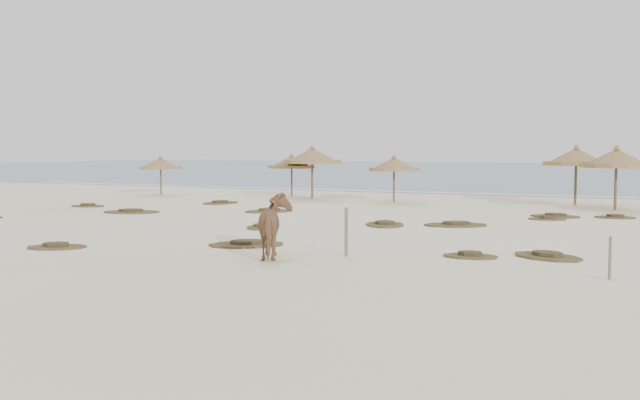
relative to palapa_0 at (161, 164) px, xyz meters
The scene contains 26 objects.
ground 24.11m from the palapa_0, 45.81° to the right, with size 160.00×160.00×0.00m, color #F1E2C6.
ocean 60.18m from the palapa_0, 73.83° to the left, with size 200.00×100.00×0.01m, color navy.
foam_line 19.00m from the palapa_0, 27.62° to the left, with size 70.00×0.60×0.01m, color white.
palapa_0 is the anchor object (origin of this frame).
palapa_1 9.99m from the palapa_0, ahead, with size 3.61×3.61×3.08m.
palapa_2 8.33m from the palapa_0, 12.96° to the left, with size 3.34×3.34×2.59m.
palapa_3 15.01m from the palapa_0, ahead, with size 2.93×2.93×2.56m.
palapa_4 26.03m from the palapa_0, ahead, with size 4.19×4.19×3.05m.
palapa_5 24.17m from the palapa_0, ahead, with size 3.61×3.61×3.09m.
horse 26.85m from the palapa_0, 46.72° to the right, with size 0.91×2.01×1.70m, color #8A5E3E.
fence_post_near 27.19m from the palapa_0, 42.74° to the right, with size 0.10×0.10×1.30m, color #706154.
fence_post_far 32.81m from the palapa_0, 35.93° to the right, with size 0.07×0.07×0.95m, color #706154.
scrub_1 12.46m from the palapa_0, 59.14° to the right, with size 2.95×2.35×0.16m.
scrub_2 20.08m from the palapa_0, 42.90° to the right, with size 1.53×1.87×0.16m.
scrub_3 23.18m from the palapa_0, 25.42° to the right, with size 2.86×2.50×0.16m.
scrub_4 29.99m from the palapa_0, 33.63° to the right, with size 2.33×2.06×0.16m.
scrub_6 8.65m from the palapa_0, 32.13° to the right, with size 1.78×2.45×0.16m.
scrub_7 24.43m from the palapa_0, 11.58° to the right, with size 2.13×1.46×0.16m.
scrub_8 9.31m from the palapa_0, 75.81° to the right, with size 1.89×1.36×0.16m.
scrub_9 24.35m from the palapa_0, 47.19° to the right, with size 2.70×2.51×0.16m.
scrub_10 26.59m from the palapa_0, ahead, with size 1.73×1.21×0.16m.
scrub_11 23.74m from the palapa_0, 60.23° to the right, with size 2.04×1.78×0.16m.
scrub_12 28.90m from the palapa_0, 36.97° to the right, with size 1.56×1.13×0.16m.
scrub_13 14.17m from the palapa_0, 33.14° to the right, with size 2.60×2.80×0.16m.
scrub_14 24.57m from the palapa_0, 14.63° to the right, with size 1.73×1.37×0.16m.
scrub_15 21.46m from the palapa_0, 30.54° to the right, with size 2.15×2.59×0.16m.
Camera 1 is at (10.39, -18.77, 2.90)m, focal length 40.00 mm.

